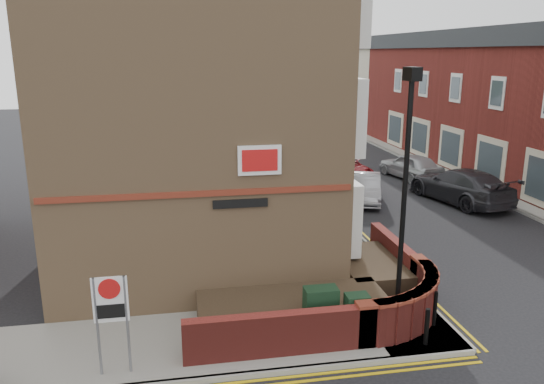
{
  "coord_description": "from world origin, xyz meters",
  "views": [
    {
      "loc": [
        -3.49,
        -9.86,
        6.72
      ],
      "look_at": [
        -1.0,
        4.0,
        3.01
      ],
      "focal_mm": 35.0,
      "sensor_mm": 36.0,
      "label": 1
    }
  ],
  "objects_px": {
    "utility_cabinet_large": "(321,311)",
    "silver_car_near": "(365,188)",
    "lamppost": "(404,203)",
    "zone_sign": "(111,307)"
  },
  "relations": [
    {
      "from": "lamppost",
      "to": "utility_cabinet_large",
      "type": "distance_m",
      "value": 3.24
    },
    {
      "from": "lamppost",
      "to": "zone_sign",
      "type": "height_order",
      "value": "lamppost"
    },
    {
      "from": "utility_cabinet_large",
      "to": "zone_sign",
      "type": "relative_size",
      "value": 0.55
    },
    {
      "from": "silver_car_near",
      "to": "zone_sign",
      "type": "bearing_deg",
      "value": -110.01
    },
    {
      "from": "utility_cabinet_large",
      "to": "silver_car_near",
      "type": "height_order",
      "value": "utility_cabinet_large"
    },
    {
      "from": "silver_car_near",
      "to": "lamppost",
      "type": "bearing_deg",
      "value": -87.19
    },
    {
      "from": "utility_cabinet_large",
      "to": "silver_car_near",
      "type": "relative_size",
      "value": 0.31
    },
    {
      "from": "lamppost",
      "to": "silver_car_near",
      "type": "xyz_separation_m",
      "value": [
        3.37,
        11.6,
        -2.71
      ]
    },
    {
      "from": "utility_cabinet_large",
      "to": "silver_car_near",
      "type": "xyz_separation_m",
      "value": [
        5.27,
        11.5,
        -0.09
      ]
    },
    {
      "from": "zone_sign",
      "to": "silver_car_near",
      "type": "bearing_deg",
      "value": 50.97
    }
  ]
}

